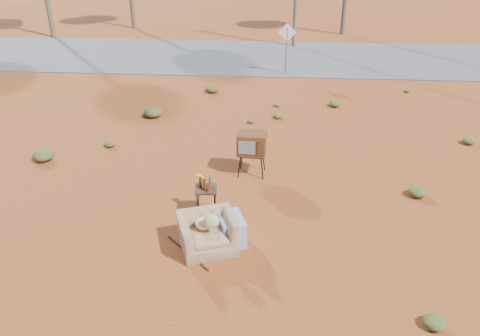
{
  "coord_description": "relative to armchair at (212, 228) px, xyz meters",
  "views": [
    {
      "loc": [
        1.02,
        -8.07,
        5.67
      ],
      "look_at": [
        0.31,
        1.39,
        0.8
      ],
      "focal_mm": 35.0,
      "sensor_mm": 36.0,
      "label": 1
    }
  ],
  "objects": [
    {
      "name": "highway",
      "position": [
        0.1,
        15.53,
        -0.43
      ],
      "size": [
        140.0,
        7.0,
        0.04
      ],
      "primitive_type": "cube",
      "color": "#565659",
      "rests_on": "ground"
    },
    {
      "name": "armchair",
      "position": [
        0.0,
        0.0,
        0.0
      ],
      "size": [
        1.42,
        1.21,
        0.96
      ],
      "rotation": [
        0.0,
        0.0,
        0.35
      ],
      "color": "#967251",
      "rests_on": "ground"
    },
    {
      "name": "road_sign",
      "position": [
        1.6,
        12.53,
        1.05
      ],
      "size": [
        0.78,
        0.06,
        2.19
      ],
      "color": "brown",
      "rests_on": "ground"
    },
    {
      "name": "ground",
      "position": [
        0.1,
        0.53,
        -0.45
      ],
      "size": [
        140.0,
        140.0,
        0.0
      ],
      "primitive_type": "plane",
      "color": "brown",
      "rests_on": "ground"
    },
    {
      "name": "rusty_bar",
      "position": [
        -0.46,
        -0.26,
        -0.43
      ],
      "size": [
        1.0,
        1.05,
        0.04
      ],
      "primitive_type": "cylinder",
      "rotation": [
        0.0,
        1.57,
        -0.81
      ],
      "color": "#492513",
      "rests_on": "ground"
    },
    {
      "name": "side_table",
      "position": [
        -0.31,
        1.18,
        0.25
      ],
      "size": [
        0.51,
        0.51,
        0.95
      ],
      "rotation": [
        0.0,
        0.0,
        0.09
      ],
      "color": "#342212",
      "rests_on": "ground"
    },
    {
      "name": "tv_unit",
      "position": [
        0.61,
        3.17,
        0.4
      ],
      "size": [
        0.74,
        0.61,
        1.14
      ],
      "rotation": [
        0.0,
        0.0,
        -0.06
      ],
      "color": "black",
      "rests_on": "ground"
    },
    {
      "name": "scrub_patch",
      "position": [
        -0.73,
        4.94,
        -0.31
      ],
      "size": [
        17.49,
        8.07,
        0.33
      ],
      "color": "#494F22",
      "rests_on": "ground"
    }
  ]
}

